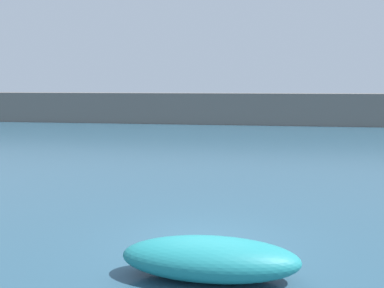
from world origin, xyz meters
TOP-DOWN VIEW (x-y plane):
  - ground_plane at (0.00, 0.00)m, footprint 120.00×120.00m
  - harbor_breakwater at (0.00, 31.52)m, footprint 59.01×2.48m
  - rowboat_blue_near at (0.34, -1.66)m, footprint 3.54×1.42m

SIDE VIEW (x-z plane):
  - ground_plane at x=0.00m, z-range -0.20..0.00m
  - rowboat_blue_near at x=0.34m, z-range 0.00..0.82m
  - harbor_breakwater at x=0.00m, z-range 0.00..2.95m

